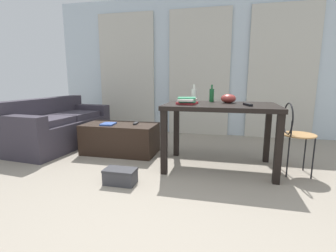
{
  "coord_description": "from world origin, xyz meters",
  "views": [
    {
      "loc": [
        0.54,
        -1.58,
        1.08
      ],
      "look_at": [
        -0.25,
        1.74,
        0.44
      ],
      "focal_mm": 26.27,
      "sensor_mm": 36.0,
      "label": 1
    }
  ],
  "objects_px": {
    "bottle_far": "(194,95)",
    "bowl": "(228,98)",
    "bottle_near": "(212,95)",
    "magazine": "(108,124)",
    "tv_remote_on_table": "(248,105)",
    "couch": "(58,127)",
    "book_stack": "(187,101)",
    "shoebox": "(120,176)",
    "craft_table": "(220,113)",
    "wire_chair": "(293,129)",
    "coffee_table": "(120,139)",
    "tv_remote_primary": "(136,123)"
  },
  "relations": [
    {
      "from": "coffee_table",
      "to": "tv_remote_primary",
      "type": "xyz_separation_m",
      "value": [
        0.23,
        0.05,
        0.23
      ]
    },
    {
      "from": "magazine",
      "to": "shoebox",
      "type": "bearing_deg",
      "value": -63.49
    },
    {
      "from": "book_stack",
      "to": "magazine",
      "type": "xyz_separation_m",
      "value": [
        -1.2,
        0.29,
        -0.38
      ]
    },
    {
      "from": "bottle_far",
      "to": "tv_remote_primary",
      "type": "bearing_deg",
      "value": 166.43
    },
    {
      "from": "coffee_table",
      "to": "bowl",
      "type": "distance_m",
      "value": 1.66
    },
    {
      "from": "bottle_near",
      "to": "tv_remote_primary",
      "type": "bearing_deg",
      "value": 177.86
    },
    {
      "from": "craft_table",
      "to": "magazine",
      "type": "height_order",
      "value": "craft_table"
    },
    {
      "from": "bottle_near",
      "to": "shoebox",
      "type": "height_order",
      "value": "bottle_near"
    },
    {
      "from": "book_stack",
      "to": "tv_remote_primary",
      "type": "height_order",
      "value": "book_stack"
    },
    {
      "from": "craft_table",
      "to": "bottle_far",
      "type": "bearing_deg",
      "value": 158.41
    },
    {
      "from": "couch",
      "to": "bowl",
      "type": "relative_size",
      "value": 9.45
    },
    {
      "from": "craft_table",
      "to": "shoebox",
      "type": "relative_size",
      "value": 3.95
    },
    {
      "from": "tv_remote_on_table",
      "to": "book_stack",
      "type": "bearing_deg",
      "value": 160.08
    },
    {
      "from": "bottle_far",
      "to": "magazine",
      "type": "height_order",
      "value": "bottle_far"
    },
    {
      "from": "book_stack",
      "to": "shoebox",
      "type": "xyz_separation_m",
      "value": [
        -0.6,
        -0.65,
        -0.75
      ]
    },
    {
      "from": "bowl",
      "to": "book_stack",
      "type": "distance_m",
      "value": 0.54
    },
    {
      "from": "coffee_table",
      "to": "bottle_far",
      "type": "height_order",
      "value": "bottle_far"
    },
    {
      "from": "craft_table",
      "to": "shoebox",
      "type": "xyz_separation_m",
      "value": [
        -0.99,
        -0.74,
        -0.6
      ]
    },
    {
      "from": "coffee_table",
      "to": "tv_remote_on_table",
      "type": "distance_m",
      "value": 1.89
    },
    {
      "from": "wire_chair",
      "to": "bottle_far",
      "type": "xyz_separation_m",
      "value": [
        -1.16,
        0.15,
        0.36
      ]
    },
    {
      "from": "craft_table",
      "to": "magazine",
      "type": "xyz_separation_m",
      "value": [
        -1.58,
        0.2,
        -0.23
      ]
    },
    {
      "from": "bottle_far",
      "to": "tv_remote_primary",
      "type": "distance_m",
      "value": 1.0
    },
    {
      "from": "couch",
      "to": "tv_remote_primary",
      "type": "xyz_separation_m",
      "value": [
        1.39,
        -0.08,
        0.14
      ]
    },
    {
      "from": "book_stack",
      "to": "craft_table",
      "type": "bearing_deg",
      "value": 13.56
    },
    {
      "from": "shoebox",
      "to": "coffee_table",
      "type": "bearing_deg",
      "value": 113.79
    },
    {
      "from": "tv_remote_on_table",
      "to": "shoebox",
      "type": "bearing_deg",
      "value": -171.79
    },
    {
      "from": "bottle_far",
      "to": "bowl",
      "type": "bearing_deg",
      "value": 4.73
    },
    {
      "from": "book_stack",
      "to": "tv_remote_on_table",
      "type": "xyz_separation_m",
      "value": [
        0.69,
        -0.03,
        -0.03
      ]
    },
    {
      "from": "coffee_table",
      "to": "magazine",
      "type": "relative_size",
      "value": 4.73
    },
    {
      "from": "tv_remote_on_table",
      "to": "couch",
      "type": "bearing_deg",
      "value": 151.66
    },
    {
      "from": "coffee_table",
      "to": "bottle_near",
      "type": "xyz_separation_m",
      "value": [
        1.32,
        0.01,
        0.66
      ]
    },
    {
      "from": "tv_remote_primary",
      "to": "shoebox",
      "type": "bearing_deg",
      "value": -86.38
    },
    {
      "from": "book_stack",
      "to": "shoebox",
      "type": "relative_size",
      "value": 0.93
    },
    {
      "from": "couch",
      "to": "bottle_near",
      "type": "height_order",
      "value": "bottle_near"
    },
    {
      "from": "book_stack",
      "to": "magazine",
      "type": "relative_size",
      "value": 1.37
    },
    {
      "from": "bowl",
      "to": "tv_remote_on_table",
      "type": "xyz_separation_m",
      "value": [
        0.21,
        -0.29,
        -0.04
      ]
    },
    {
      "from": "bottle_far",
      "to": "magazine",
      "type": "bearing_deg",
      "value": 177.08
    },
    {
      "from": "tv_remote_on_table",
      "to": "shoebox",
      "type": "distance_m",
      "value": 1.61
    },
    {
      "from": "bottle_near",
      "to": "book_stack",
      "type": "bearing_deg",
      "value": -123.15
    },
    {
      "from": "wire_chair",
      "to": "tv_remote_on_table",
      "type": "height_order",
      "value": "wire_chair"
    },
    {
      "from": "craft_table",
      "to": "book_stack",
      "type": "relative_size",
      "value": 4.26
    },
    {
      "from": "tv_remote_primary",
      "to": "tv_remote_on_table",
      "type": "bearing_deg",
      "value": -25.35
    },
    {
      "from": "couch",
      "to": "magazine",
      "type": "height_order",
      "value": "couch"
    },
    {
      "from": "craft_table",
      "to": "book_stack",
      "type": "height_order",
      "value": "book_stack"
    },
    {
      "from": "bottle_far",
      "to": "shoebox",
      "type": "height_order",
      "value": "bottle_far"
    },
    {
      "from": "bowl",
      "to": "book_stack",
      "type": "relative_size",
      "value": 0.6
    },
    {
      "from": "bottle_near",
      "to": "magazine",
      "type": "relative_size",
      "value": 0.98
    },
    {
      "from": "wire_chair",
      "to": "bottle_near",
      "type": "height_order",
      "value": "bottle_near"
    },
    {
      "from": "craft_table",
      "to": "bottle_near",
      "type": "xyz_separation_m",
      "value": [
        -0.13,
        0.31,
        0.2
      ]
    },
    {
      "from": "couch",
      "to": "craft_table",
      "type": "relative_size",
      "value": 1.34
    }
  ]
}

